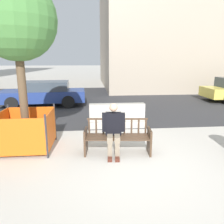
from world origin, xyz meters
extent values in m
plane|color=#B7B2A8|center=(0.00, 0.00, 0.00)|extent=(200.00, 200.00, 0.00)
cube|color=#333335|center=(0.00, 8.70, 0.00)|extent=(120.00, 12.00, 0.01)
cube|color=#473323|center=(-1.11, 0.80, 0.33)|extent=(0.10, 0.52, 0.66)
cube|color=#473323|center=(0.53, 0.65, 0.33)|extent=(0.10, 0.52, 0.66)
cube|color=#473323|center=(-0.29, 0.72, 0.22)|extent=(0.07, 0.33, 0.45)
cube|color=#473323|center=(-0.31, 0.49, 0.45)|extent=(1.60, 0.22, 0.02)
cube|color=#473323|center=(-0.30, 0.61, 0.45)|extent=(1.60, 0.22, 0.02)
cube|color=#473323|center=(-0.29, 0.72, 0.45)|extent=(1.60, 0.22, 0.02)
cube|color=#473323|center=(-0.28, 0.84, 0.45)|extent=(1.60, 0.22, 0.02)
cube|color=#473323|center=(-0.27, 0.95, 0.45)|extent=(1.60, 0.22, 0.02)
cube|color=#473323|center=(-0.27, 0.96, 0.86)|extent=(1.60, 0.19, 0.04)
cube|color=#473323|center=(-1.02, 1.03, 0.65)|extent=(0.05, 0.03, 0.38)
cube|color=#473323|center=(-0.83, 1.01, 0.65)|extent=(0.05, 0.03, 0.38)
cube|color=#473323|center=(-0.64, 1.00, 0.65)|extent=(0.05, 0.03, 0.38)
cube|color=#473323|center=(-0.46, 0.98, 0.65)|extent=(0.05, 0.03, 0.38)
cube|color=#473323|center=(-0.27, 0.96, 0.65)|extent=(0.05, 0.03, 0.38)
cube|color=#473323|center=(-0.08, 0.94, 0.65)|extent=(0.05, 0.03, 0.38)
cube|color=#473323|center=(0.10, 0.93, 0.65)|extent=(0.05, 0.03, 0.38)
cube|color=#473323|center=(0.29, 0.91, 0.65)|extent=(0.05, 0.03, 0.38)
cube|color=#473323|center=(0.48, 0.89, 0.65)|extent=(0.05, 0.03, 0.38)
cube|color=#473323|center=(-1.11, 0.78, 0.65)|extent=(0.09, 0.46, 0.03)
cube|color=#473323|center=(0.52, 0.63, 0.65)|extent=(0.09, 0.46, 0.03)
cube|color=black|center=(-0.39, 0.80, 0.79)|extent=(0.42, 0.28, 0.56)
sphere|color=tan|center=(-0.39, 0.78, 1.21)|extent=(0.21, 0.21, 0.21)
cube|color=#7F705B|center=(-0.50, 0.59, 0.48)|extent=(0.18, 0.45, 0.14)
cube|color=#7F705B|center=(-0.32, 0.57, 0.48)|extent=(0.18, 0.45, 0.14)
cube|color=#7F705B|center=(-0.51, 0.42, 0.23)|extent=(0.12, 0.12, 0.45)
cube|color=#7F705B|center=(-0.34, 0.41, 0.23)|extent=(0.12, 0.12, 0.45)
cube|color=#4C2319|center=(-0.52, 0.34, 0.04)|extent=(0.13, 0.27, 0.08)
cube|color=#4C2319|center=(-0.34, 0.33, 0.04)|extent=(0.13, 0.27, 0.08)
cube|color=black|center=(-0.64, 0.80, 0.83)|extent=(0.10, 0.13, 0.48)
cube|color=black|center=(-0.15, 0.75, 0.83)|extent=(0.10, 0.13, 0.48)
cube|color=#ADA89E|center=(-0.02, 3.11, 0.12)|extent=(2.00, 0.69, 0.24)
cube|color=#ADA89E|center=(-0.02, 3.11, 0.54)|extent=(2.00, 0.31, 0.60)
cylinder|color=brown|center=(-2.70, 1.26, 1.36)|extent=(0.21, 0.21, 2.72)
sphere|color=#477F3D|center=(-2.70, 1.26, 3.32)|extent=(1.98, 1.98, 1.98)
cylinder|color=#2D2D33|center=(-2.05, 0.60, 0.56)|extent=(0.05, 0.05, 1.12)
cylinder|color=#2D2D33|center=(-3.36, 1.91, 0.56)|extent=(0.05, 0.05, 1.12)
cylinder|color=#2D2D33|center=(-2.05, 1.91, 0.56)|extent=(0.05, 0.05, 1.12)
cube|color=#E05B14|center=(-2.70, 0.60, 0.56)|extent=(1.31, 0.03, 0.94)
cube|color=#E05B14|center=(-2.70, 1.91, 0.56)|extent=(1.31, 0.03, 0.94)
cube|color=#E05B14|center=(-3.36, 1.26, 0.56)|extent=(0.03, 1.31, 0.94)
cube|color=#E05B14|center=(-2.05, 1.26, 0.56)|extent=(0.03, 1.31, 0.94)
cylinder|color=black|center=(6.59, 8.33, 0.32)|extent=(0.64, 0.23, 0.64)
cube|color=navy|center=(-3.49, 7.16, 0.54)|extent=(4.44, 1.91, 0.56)
cube|color=#38424C|center=(-3.32, 7.17, 1.05)|extent=(2.41, 1.61, 0.47)
cylinder|color=black|center=(-4.80, 6.29, 0.32)|extent=(0.65, 0.25, 0.64)
cylinder|color=black|center=(-4.88, 7.89, 0.32)|extent=(0.65, 0.25, 0.64)
cylinder|color=black|center=(-2.10, 6.43, 0.32)|extent=(0.65, 0.25, 0.64)
cylinder|color=black|center=(-2.18, 8.02, 0.32)|extent=(0.65, 0.25, 0.64)
camera|label=1|loc=(-0.94, -4.53, 2.36)|focal=35.00mm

